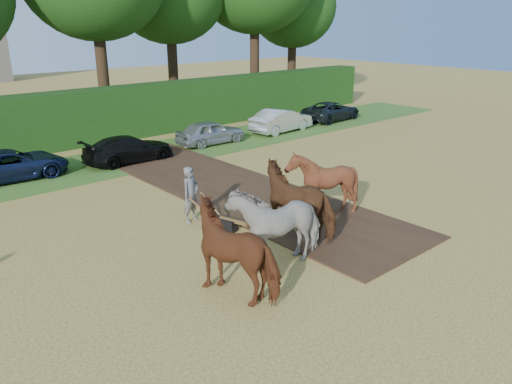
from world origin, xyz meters
TOP-DOWN VIEW (x-y plane):
  - ground at (0.00, 0.00)m, footprint 120.00×120.00m
  - earth_strip at (1.50, 7.00)m, footprint 4.50×17.00m
  - grass_verge at (0.00, 14.00)m, footprint 50.00×5.00m
  - hedgerow at (0.00, 18.50)m, footprint 46.00×1.60m
  - spectator_near at (0.43, 1.93)m, footprint 0.83×0.94m
  - plough_team at (-0.62, 1.66)m, footprint 7.82×6.53m
  - parked_cars at (0.71, 13.84)m, footprint 35.66×2.97m

SIDE VIEW (x-z plane):
  - ground at x=0.00m, z-range 0.00..0.00m
  - grass_verge at x=0.00m, z-range 0.00..0.03m
  - earth_strip at x=1.50m, z-range 0.00..0.05m
  - parked_cars at x=0.71m, z-range -0.06..1.42m
  - spectator_near at x=0.43m, z-range 0.00..1.64m
  - plough_team at x=-0.62m, z-range -0.01..2.33m
  - hedgerow at x=0.00m, z-range 0.00..3.00m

